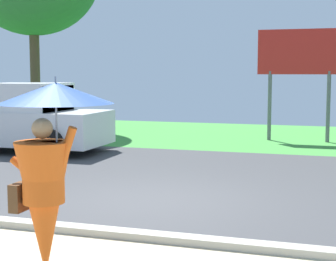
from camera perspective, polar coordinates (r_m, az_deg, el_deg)
The scene contains 4 objects.
ground_plane at distance 11.98m, azimuth 2.60°, elevation -4.50°, with size 40.00×22.00×0.20m.
monk_pedestrian at distance 5.80m, azimuth -12.60°, elevation -3.78°, with size 1.20×1.20×2.13m.
pickup_truck at distance 15.48m, azimuth -15.84°, elevation 1.13°, with size 5.20×2.28×1.88m.
roadside_billboard at distance 17.43m, azimuth 13.73°, elevation 7.25°, with size 2.60×0.12×3.50m.
Camera 1 is at (3.03, -8.43, 2.17)m, focal length 57.73 mm.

